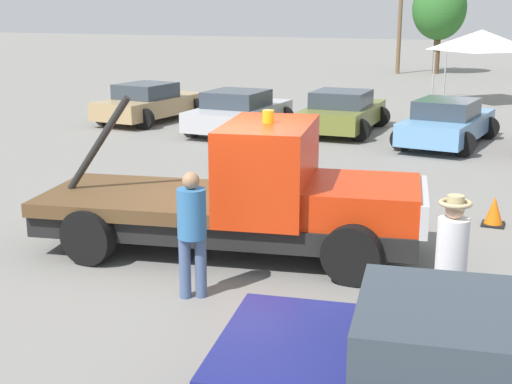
{
  "coord_description": "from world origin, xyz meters",
  "views": [
    {
      "loc": [
        4.72,
        -10.02,
        3.88
      ],
      "look_at": [
        0.5,
        0.0,
        1.05
      ],
      "focal_mm": 50.0,
      "sensor_mm": 36.0,
      "label": 1
    }
  ],
  "objects_px": {
    "parked_car_tan": "(149,103)",
    "parked_car_olive": "(342,112)",
    "person_near_truck": "(452,254)",
    "tree_center": "(439,9)",
    "parked_car_skyblue": "(447,123)",
    "person_at_hood": "(192,226)",
    "traffic_cone": "(494,212)",
    "tow_truck": "(250,198)",
    "canopy_tent_white": "(481,40)",
    "parked_car_silver": "(239,112)",
    "foreground_car": "(507,382)"
  },
  "relations": [
    {
      "from": "parked_car_tan",
      "to": "parked_car_olive",
      "type": "height_order",
      "value": "same"
    },
    {
      "from": "person_near_truck",
      "to": "tree_center",
      "type": "distance_m",
      "value": 36.31
    },
    {
      "from": "parked_car_skyblue",
      "to": "parked_car_olive",
      "type": "bearing_deg",
      "value": 81.16
    },
    {
      "from": "person_near_truck",
      "to": "parked_car_skyblue",
      "type": "distance_m",
      "value": 12.72
    },
    {
      "from": "person_at_hood",
      "to": "parked_car_olive",
      "type": "relative_size",
      "value": 0.41
    },
    {
      "from": "traffic_cone",
      "to": "person_near_truck",
      "type": "bearing_deg",
      "value": -91.46
    },
    {
      "from": "person_near_truck",
      "to": "parked_car_olive",
      "type": "xyz_separation_m",
      "value": [
        -5.25,
        13.51,
        -0.39
      ]
    },
    {
      "from": "tow_truck",
      "to": "parked_car_olive",
      "type": "bearing_deg",
      "value": 88.07
    },
    {
      "from": "tow_truck",
      "to": "person_at_hood",
      "type": "bearing_deg",
      "value": -100.91
    },
    {
      "from": "tow_truck",
      "to": "canopy_tent_white",
      "type": "distance_m",
      "value": 20.95
    },
    {
      "from": "parked_car_skyblue",
      "to": "traffic_cone",
      "type": "bearing_deg",
      "value": -159.17
    },
    {
      "from": "parked_car_tan",
      "to": "tree_center",
      "type": "bearing_deg",
      "value": -9.57
    },
    {
      "from": "person_at_hood",
      "to": "parked_car_skyblue",
      "type": "height_order",
      "value": "person_at_hood"
    },
    {
      "from": "person_at_hood",
      "to": "traffic_cone",
      "type": "distance_m",
      "value": 6.23
    },
    {
      "from": "parked_car_olive",
      "to": "traffic_cone",
      "type": "xyz_separation_m",
      "value": [
        5.37,
        -8.62,
        -0.39
      ]
    },
    {
      "from": "tow_truck",
      "to": "parked_car_silver",
      "type": "height_order",
      "value": "tow_truck"
    },
    {
      "from": "parked_car_olive",
      "to": "tree_center",
      "type": "xyz_separation_m",
      "value": [
        -0.62,
        22.22,
        3.13
      ]
    },
    {
      "from": "person_near_truck",
      "to": "parked_car_tan",
      "type": "xyz_separation_m",
      "value": [
        -12.06,
        13.07,
        -0.39
      ]
    },
    {
      "from": "tow_truck",
      "to": "foreground_car",
      "type": "distance_m",
      "value": 5.78
    },
    {
      "from": "person_near_truck",
      "to": "tree_center",
      "type": "bearing_deg",
      "value": 39.76
    },
    {
      "from": "parked_car_tan",
      "to": "tree_center",
      "type": "distance_m",
      "value": 23.7
    },
    {
      "from": "foreground_car",
      "to": "parked_car_tan",
      "type": "distance_m",
      "value": 19.95
    },
    {
      "from": "tow_truck",
      "to": "parked_car_olive",
      "type": "xyz_separation_m",
      "value": [
        -1.86,
        11.71,
        -0.28
      ]
    },
    {
      "from": "person_near_truck",
      "to": "person_at_hood",
      "type": "height_order",
      "value": "person_at_hood"
    },
    {
      "from": "parked_car_tan",
      "to": "parked_car_skyblue",
      "type": "xyz_separation_m",
      "value": [
        10.21,
        -0.49,
        -0.0
      ]
    },
    {
      "from": "canopy_tent_white",
      "to": "person_near_truck",
      "type": "bearing_deg",
      "value": -84.78
    },
    {
      "from": "tow_truck",
      "to": "person_near_truck",
      "type": "xyz_separation_m",
      "value": [
        3.39,
        -1.8,
        0.11
      ]
    },
    {
      "from": "parked_car_skyblue",
      "to": "canopy_tent_white",
      "type": "bearing_deg",
      "value": 7.66
    },
    {
      "from": "tree_center",
      "to": "traffic_cone",
      "type": "xyz_separation_m",
      "value": [
        6.0,
        -30.84,
        -3.52
      ]
    },
    {
      "from": "parked_car_silver",
      "to": "parked_car_skyblue",
      "type": "relative_size",
      "value": 0.94
    },
    {
      "from": "tow_truck",
      "to": "parked_car_skyblue",
      "type": "distance_m",
      "value": 10.89
    },
    {
      "from": "tree_center",
      "to": "foreground_car",
      "type": "bearing_deg",
      "value": -80.01
    },
    {
      "from": "foreground_car",
      "to": "tree_center",
      "type": "xyz_separation_m",
      "value": [
        -6.68,
        37.9,
        3.12
      ]
    },
    {
      "from": "person_near_truck",
      "to": "person_at_hood",
      "type": "xyz_separation_m",
      "value": [
        -3.39,
        -0.19,
        -0.01
      ]
    },
    {
      "from": "person_at_hood",
      "to": "tree_center",
      "type": "relative_size",
      "value": 0.31
    },
    {
      "from": "canopy_tent_white",
      "to": "tree_center",
      "type": "bearing_deg",
      "value": 106.21
    },
    {
      "from": "person_near_truck",
      "to": "tree_center",
      "type": "xyz_separation_m",
      "value": [
        -5.87,
        35.73,
        2.74
      ]
    },
    {
      "from": "person_at_hood",
      "to": "foreground_car",
      "type": "bearing_deg",
      "value": -146.44
    },
    {
      "from": "foreground_car",
      "to": "traffic_cone",
      "type": "relative_size",
      "value": 10.23
    },
    {
      "from": "parked_car_silver",
      "to": "tree_center",
      "type": "distance_m",
      "value": 23.8
    },
    {
      "from": "tree_center",
      "to": "person_near_truck",
      "type": "bearing_deg",
      "value": -80.67
    },
    {
      "from": "parked_car_skyblue",
      "to": "tree_center",
      "type": "distance_m",
      "value": 23.7
    },
    {
      "from": "person_near_truck",
      "to": "parked_car_olive",
      "type": "relative_size",
      "value": 0.41
    },
    {
      "from": "person_near_truck",
      "to": "traffic_cone",
      "type": "bearing_deg",
      "value": 28.96
    },
    {
      "from": "parked_car_skyblue",
      "to": "foreground_car",
      "type": "bearing_deg",
      "value": -163.37
    },
    {
      "from": "person_at_hood",
      "to": "canopy_tent_white",
      "type": "distance_m",
      "value": 22.93
    },
    {
      "from": "person_near_truck",
      "to": "parked_car_olive",
      "type": "height_order",
      "value": "person_near_truck"
    },
    {
      "from": "parked_car_silver",
      "to": "tow_truck",
      "type": "bearing_deg",
      "value": -153.88
    },
    {
      "from": "parked_car_olive",
      "to": "canopy_tent_white",
      "type": "bearing_deg",
      "value": -20.42
    },
    {
      "from": "foreground_car",
      "to": "parked_car_skyblue",
      "type": "bearing_deg",
      "value": 91.01
    }
  ]
}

